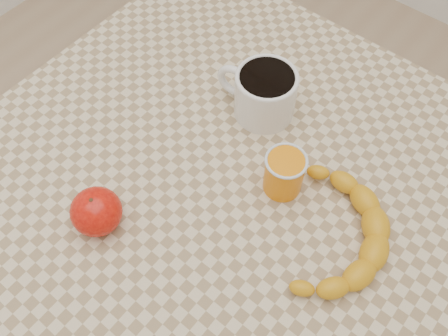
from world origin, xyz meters
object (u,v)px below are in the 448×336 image
Objects in this scene: apple at (96,212)px; coffee_mug at (264,92)px; table at (224,201)px; banana at (337,234)px; orange_juice_glass at (284,173)px.

coffee_mug is at bearing 79.60° from apple.
table is 0.20m from coffee_mug.
apple reaches higher than table.
apple is 0.32× the size of banana.
apple is at bearing -162.32° from banana.
coffee_mug is at bearing 102.29° from table.
orange_juice_glass reaches higher than apple.
table is 8.79× the size of apple.
table is at bearing -77.71° from coffee_mug.
coffee_mug is 0.51× the size of banana.
banana is (0.22, -0.13, -0.03)m from coffee_mug.
orange_juice_glass is at bearing 150.62° from banana.
orange_juice_glass reaches higher than banana.
table is 5.46× the size of coffee_mug.
banana reaches higher than table.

